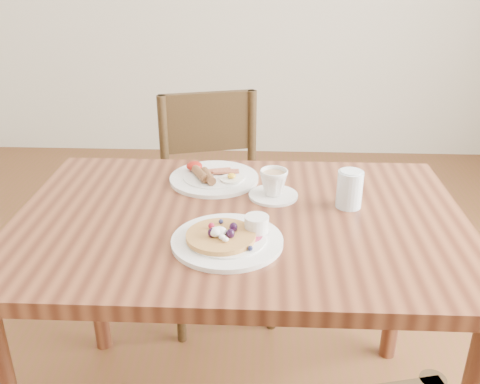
% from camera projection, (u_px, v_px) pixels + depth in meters
% --- Properties ---
extents(dining_table, '(1.20, 0.80, 0.75)m').
position_uv_depth(dining_table, '(240.00, 248.00, 1.46)').
color(dining_table, brown).
rests_on(dining_table, ground).
extents(chair_far, '(0.51, 0.51, 0.88)m').
position_uv_depth(chair_far, '(215.00, 197.00, 2.13)').
color(chair_far, '#3B2915').
rests_on(chair_far, ground).
extents(pancake_plate, '(0.27, 0.27, 0.06)m').
position_uv_depth(pancake_plate, '(229.00, 238.00, 1.28)').
color(pancake_plate, white).
rests_on(pancake_plate, dining_table).
extents(breakfast_plate, '(0.27, 0.27, 0.04)m').
position_uv_depth(breakfast_plate, '(213.00, 177.00, 1.63)').
color(breakfast_plate, white).
rests_on(breakfast_plate, dining_table).
extents(teacup_saucer, '(0.14, 0.14, 0.08)m').
position_uv_depth(teacup_saucer, '(274.00, 185.00, 1.51)').
color(teacup_saucer, white).
rests_on(teacup_saucer, dining_table).
extents(water_glass, '(0.07, 0.07, 0.10)m').
position_uv_depth(water_glass, '(350.00, 189.00, 1.45)').
color(water_glass, silver).
rests_on(water_glass, dining_table).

